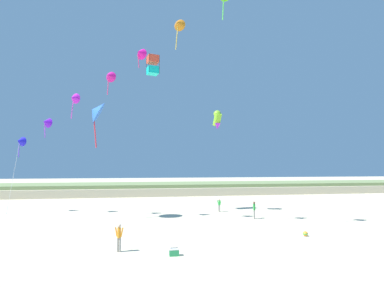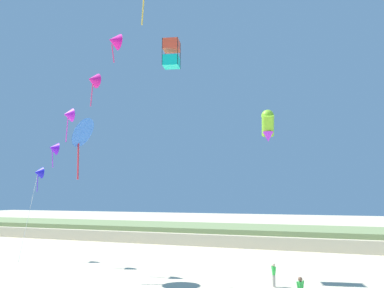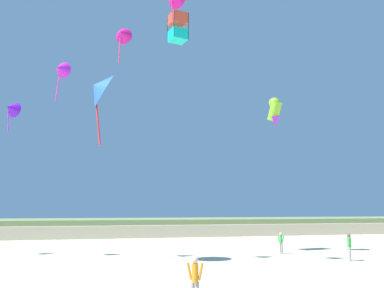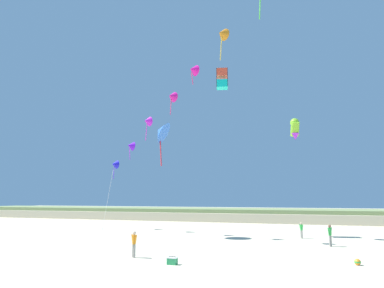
# 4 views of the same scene
# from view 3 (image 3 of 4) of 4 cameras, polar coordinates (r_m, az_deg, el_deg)

# --- Properties ---
(dune_ridge) EXTENTS (120.00, 12.98, 1.98)m
(dune_ridge) POSITION_cam_3_polar(r_m,az_deg,el_deg) (53.45, -5.16, -11.46)
(dune_ridge) COLOR beige
(dune_ridge) RESTS_ON ground
(person_near_left) EXTENTS (0.39, 0.55, 1.71)m
(person_near_left) POSITION_cam_3_polar(r_m,az_deg,el_deg) (28.41, 21.21, -13.08)
(person_near_left) COLOR gray
(person_near_left) RESTS_ON ground
(person_near_right) EXTENTS (0.42, 0.44, 1.52)m
(person_near_right) POSITION_cam_3_polar(r_m,az_deg,el_deg) (31.57, 12.38, -13.21)
(person_near_right) COLOR gray
(person_near_right) RESTS_ON ground
(person_mid_center) EXTENTS (0.56, 0.33, 1.69)m
(person_mid_center) POSITION_cam_3_polar(r_m,az_deg,el_deg) (14.33, 0.43, -18.33)
(person_mid_center) COLOR gray
(person_mid_center) RESTS_ON ground
(large_kite_low_lead) EXTENTS (2.01, 2.53, 4.88)m
(large_kite_low_lead) POSITION_cam_3_polar(r_m,az_deg,el_deg) (26.33, -12.93, 7.62)
(large_kite_low_lead) COLOR blue
(large_kite_mid_trail) EXTENTS (1.15, 1.54, 2.22)m
(large_kite_mid_trail) POSITION_cam_3_polar(r_m,az_deg,el_deg) (32.32, 11.53, 4.64)
(large_kite_mid_trail) COLOR #85CC2A
(large_kite_high_solo) EXTENTS (1.52, 1.52, 2.19)m
(large_kite_high_solo) POSITION_cam_3_polar(r_m,az_deg,el_deg) (32.57, -1.99, 16.02)
(large_kite_high_solo) COLOR #0FCABB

